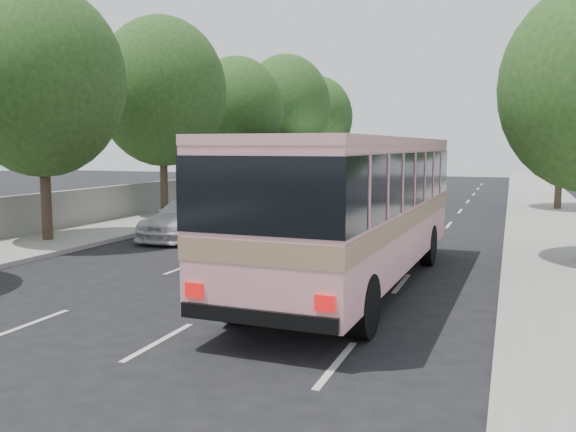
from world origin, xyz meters
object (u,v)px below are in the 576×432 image
at_px(tour_coach_rear, 322,160).
at_px(white_pickup, 190,218).
at_px(pink_taxi, 240,232).
at_px(tour_coach_front, 283,165).
at_px(pink_bus, 355,195).

bearing_deg(tour_coach_rear, white_pickup, -93.05).
xyz_separation_m(pink_taxi, tour_coach_front, (-5.41, 17.98, 1.43)).
relative_size(pink_taxi, white_pickup, 0.97).
bearing_deg(tour_coach_rear, pink_bus, -78.34).
bearing_deg(white_pickup, pink_taxi, -43.19).
relative_size(pink_bus, white_pickup, 2.20).
distance_m(pink_bus, tour_coach_front, 22.30).
bearing_deg(tour_coach_front, white_pickup, -88.73).
height_order(pink_taxi, tour_coach_rear, tour_coach_rear).
bearing_deg(white_pickup, tour_coach_front, 97.72).
distance_m(pink_bus, pink_taxi, 4.81).
height_order(pink_taxi, white_pickup, pink_taxi).
relative_size(white_pickup, tour_coach_rear, 0.38).
xyz_separation_m(pink_bus, white_pickup, (-7.66, 5.68, -1.48)).
bearing_deg(pink_bus, pink_taxi, 153.04).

